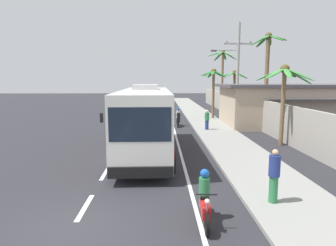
{
  "coord_description": "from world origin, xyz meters",
  "views": [
    {
      "loc": [
        2.46,
        -7.79,
        4.1
      ],
      "look_at": [
        2.87,
        8.31,
        1.7
      ],
      "focal_mm": 31.43,
      "sensor_mm": 36.0,
      "label": 1
    }
  ],
  "objects_px": {
    "pedestrian_near_kerb": "(274,175)",
    "palm_nearest": "(214,81)",
    "coach_bus_foreground": "(145,118)",
    "pedestrian_midwalk": "(207,119)",
    "roadside_building": "(312,105)",
    "motorcycle_trailing": "(205,201)",
    "utility_pole_mid": "(237,74)",
    "palm_third": "(222,67)",
    "palm_second": "(284,83)",
    "motorcycle_beside_bus": "(178,119)",
    "palm_farthest": "(234,84)",
    "palm_fourth": "(267,65)"
  },
  "relations": [
    {
      "from": "motorcycle_trailing",
      "to": "pedestrian_near_kerb",
      "type": "bearing_deg",
      "value": 22.64
    },
    {
      "from": "pedestrian_midwalk",
      "to": "utility_pole_mid",
      "type": "xyz_separation_m",
      "value": [
        2.46,
        0.88,
        3.6
      ]
    },
    {
      "from": "motorcycle_trailing",
      "to": "palm_farthest",
      "type": "relative_size",
      "value": 0.39
    },
    {
      "from": "coach_bus_foreground",
      "to": "pedestrian_near_kerb",
      "type": "xyz_separation_m",
      "value": [
        4.48,
        -7.14,
        -0.91
      ]
    },
    {
      "from": "motorcycle_trailing",
      "to": "palm_nearest",
      "type": "xyz_separation_m",
      "value": [
        4.16,
        22.07,
        3.27
      ]
    },
    {
      "from": "utility_pole_mid",
      "to": "palm_nearest",
      "type": "relative_size",
      "value": 1.65
    },
    {
      "from": "motorcycle_beside_bus",
      "to": "pedestrian_near_kerb",
      "type": "distance_m",
      "value": 16.75
    },
    {
      "from": "utility_pole_mid",
      "to": "palm_second",
      "type": "xyz_separation_m",
      "value": [
        1.42,
        -5.98,
        -0.7
      ]
    },
    {
      "from": "utility_pole_mid",
      "to": "pedestrian_midwalk",
      "type": "bearing_deg",
      "value": -160.4
    },
    {
      "from": "palm_third",
      "to": "palm_fourth",
      "type": "relative_size",
      "value": 1.0
    },
    {
      "from": "palm_third",
      "to": "palm_farthest",
      "type": "xyz_separation_m",
      "value": [
        0.1,
        -5.83,
        -2.06
      ]
    },
    {
      "from": "palm_second",
      "to": "palm_third",
      "type": "bearing_deg",
      "value": 89.52
    },
    {
      "from": "palm_second",
      "to": "roadside_building",
      "type": "bearing_deg",
      "value": 52.84
    },
    {
      "from": "palm_third",
      "to": "palm_farthest",
      "type": "height_order",
      "value": "palm_third"
    },
    {
      "from": "motorcycle_beside_bus",
      "to": "palm_nearest",
      "type": "xyz_separation_m",
      "value": [
        3.87,
        4.46,
        3.25
      ]
    },
    {
      "from": "palm_third",
      "to": "palm_second",
      "type": "bearing_deg",
      "value": -90.48
    },
    {
      "from": "pedestrian_midwalk",
      "to": "roadside_building",
      "type": "bearing_deg",
      "value": -51.42
    },
    {
      "from": "motorcycle_trailing",
      "to": "pedestrian_midwalk",
      "type": "bearing_deg",
      "value": 80.8
    },
    {
      "from": "coach_bus_foreground",
      "to": "pedestrian_midwalk",
      "type": "distance_m",
      "value": 8.28
    },
    {
      "from": "palm_fourth",
      "to": "palm_third",
      "type": "bearing_deg",
      "value": 93.02
    },
    {
      "from": "roadside_building",
      "to": "pedestrian_midwalk",
      "type": "bearing_deg",
      "value": -164.56
    },
    {
      "from": "palm_nearest",
      "to": "palm_fourth",
      "type": "relative_size",
      "value": 0.67
    },
    {
      "from": "utility_pole_mid",
      "to": "palm_third",
      "type": "bearing_deg",
      "value": 83.12
    },
    {
      "from": "motorcycle_beside_bus",
      "to": "utility_pole_mid",
      "type": "bearing_deg",
      "value": -20.78
    },
    {
      "from": "pedestrian_near_kerb",
      "to": "palm_nearest",
      "type": "distance_m",
      "value": 21.35
    },
    {
      "from": "utility_pole_mid",
      "to": "palm_farthest",
      "type": "bearing_deg",
      "value": 76.97
    },
    {
      "from": "coach_bus_foreground",
      "to": "palm_second",
      "type": "height_order",
      "value": "palm_second"
    },
    {
      "from": "motorcycle_beside_bus",
      "to": "palm_farthest",
      "type": "xyz_separation_m",
      "value": [
        6.27,
        5.51,
        2.91
      ]
    },
    {
      "from": "pedestrian_near_kerb",
      "to": "palm_nearest",
      "type": "bearing_deg",
      "value": -122.9
    },
    {
      "from": "palm_second",
      "to": "roadside_building",
      "type": "relative_size",
      "value": 0.31
    },
    {
      "from": "motorcycle_trailing",
      "to": "palm_second",
      "type": "distance_m",
      "value": 12.16
    },
    {
      "from": "coach_bus_foreground",
      "to": "palm_fourth",
      "type": "height_order",
      "value": "palm_fourth"
    },
    {
      "from": "coach_bus_foreground",
      "to": "palm_farthest",
      "type": "relative_size",
      "value": 2.1
    },
    {
      "from": "motorcycle_trailing",
      "to": "pedestrian_near_kerb",
      "type": "height_order",
      "value": "pedestrian_near_kerb"
    },
    {
      "from": "motorcycle_trailing",
      "to": "pedestrian_midwalk",
      "type": "xyz_separation_m",
      "value": [
        2.43,
        14.99,
        0.33
      ]
    },
    {
      "from": "pedestrian_near_kerb",
      "to": "palm_fourth",
      "type": "relative_size",
      "value": 0.23
    },
    {
      "from": "motorcycle_trailing",
      "to": "motorcycle_beside_bus",
      "type": "bearing_deg",
      "value": 89.04
    },
    {
      "from": "motorcycle_trailing",
      "to": "roadside_building",
      "type": "bearing_deg",
      "value": 55.36
    },
    {
      "from": "palm_third",
      "to": "motorcycle_trailing",
      "type": "bearing_deg",
      "value": -102.59
    },
    {
      "from": "motorcycle_beside_bus",
      "to": "palm_third",
      "type": "bearing_deg",
      "value": 61.44
    },
    {
      "from": "palm_second",
      "to": "roadside_building",
      "type": "height_order",
      "value": "palm_second"
    },
    {
      "from": "utility_pole_mid",
      "to": "coach_bus_foreground",
      "type": "bearing_deg",
      "value": -132.11
    },
    {
      "from": "motorcycle_trailing",
      "to": "palm_farthest",
      "type": "bearing_deg",
      "value": 74.14
    },
    {
      "from": "palm_second",
      "to": "palm_fourth",
      "type": "height_order",
      "value": "palm_fourth"
    },
    {
      "from": "coach_bus_foreground",
      "to": "motorcycle_trailing",
      "type": "height_order",
      "value": "coach_bus_foreground"
    },
    {
      "from": "pedestrian_near_kerb",
      "to": "palm_second",
      "type": "bearing_deg",
      "value": -141.88
    },
    {
      "from": "motorcycle_beside_bus",
      "to": "palm_second",
      "type": "bearing_deg",
      "value": -52.09
    },
    {
      "from": "palm_nearest",
      "to": "palm_fourth",
      "type": "height_order",
      "value": "palm_fourth"
    },
    {
      "from": "roadside_building",
      "to": "utility_pole_mid",
      "type": "bearing_deg",
      "value": -165.99
    },
    {
      "from": "palm_farthest",
      "to": "roadside_building",
      "type": "height_order",
      "value": "palm_farthest"
    }
  ]
}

